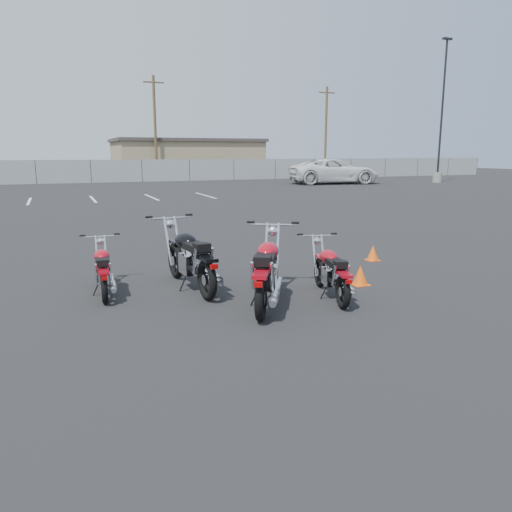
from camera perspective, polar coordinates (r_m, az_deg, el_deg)
name	(u,v)px	position (r m, az deg, el deg)	size (l,w,h in m)	color
ground	(259,305)	(7.86, 0.29, -5.59)	(120.00, 120.00, 0.00)	black
motorcycle_front_red	(103,270)	(8.75, -17.06, -1.56)	(0.70, 1.82, 0.89)	black
motorcycle_second_black	(191,258)	(8.74, -7.49, -0.28)	(0.93, 2.40, 1.17)	black
motorcycle_third_red	(267,271)	(7.75, 1.29, -1.78)	(1.56, 2.27, 1.16)	black
motorcycle_rear_red	(331,272)	(8.25, 8.62, -1.84)	(0.85, 1.88, 0.93)	black
training_cone_near	(373,253)	(11.32, 13.21, 0.35)	(0.28, 0.28, 0.33)	#FE580D
training_cone_extra	(360,275)	(9.17, 11.83, -2.16)	(0.30, 0.30, 0.36)	#FE580D
light_pole_east	(440,146)	(42.92, 20.24, 11.74)	(0.80, 0.70, 10.90)	gray
chainlink_fence	(91,171)	(42.06, -18.36, 9.17)	(80.06, 0.06, 1.80)	gray
tan_building_east	(186,158)	(52.54, -8.01, 11.08)	(14.40, 9.40, 3.70)	#92805E
utility_pole_c	(155,126)	(46.84, -11.46, 14.36)	(1.80, 0.24, 9.00)	#4A3A22
utility_pole_d	(326,130)	(54.13, 7.99, 14.09)	(1.80, 0.24, 9.00)	#4A3A22
parking_line_stripes	(62,200)	(27.04, -21.31, 5.97)	(15.12, 4.00, 0.01)	silver
white_van	(334,164)	(39.29, 8.94, 10.35)	(7.87, 3.15, 2.99)	silver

